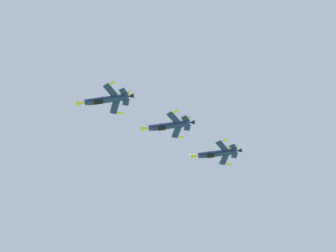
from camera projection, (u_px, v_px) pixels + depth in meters
name	position (u px, v px, depth m)	size (l,w,h in m)	color
fighter_jet_lead	(106.00, 100.00, 150.90)	(14.90, 10.55, 4.63)	navy
fighter_jet_left_wing	(168.00, 126.00, 161.85)	(14.90, 10.63, 4.38)	navy
fighter_jet_right_wing	(217.00, 153.00, 171.63)	(14.90, 10.61, 4.40)	navy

